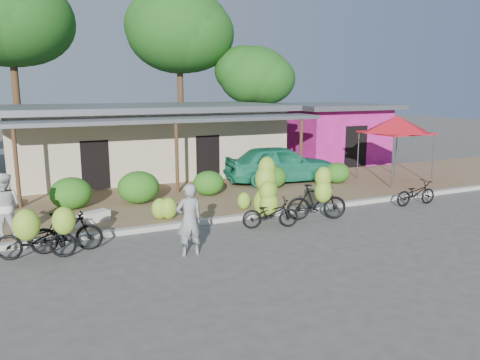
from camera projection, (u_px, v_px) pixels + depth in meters
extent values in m
plane|color=#504D4A|center=(244.00, 241.00, 12.88)|extent=(100.00, 100.00, 0.00)
cube|color=olive|center=(187.00, 200.00, 17.32)|extent=(60.00, 6.00, 0.12)
cube|color=#A8A399|center=(217.00, 220.00, 14.64)|extent=(60.00, 0.25, 0.15)
cube|color=#BCAE8E|center=(146.00, 143.00, 22.38)|extent=(12.00, 6.00, 3.10)
cube|color=slate|center=(145.00, 108.00, 22.06)|extent=(13.00, 7.00, 0.25)
cube|color=black|center=(163.00, 161.00, 19.84)|extent=(1.40, 0.12, 2.20)
cube|color=slate|center=(169.00, 120.00, 18.55)|extent=(13.00, 2.00, 0.15)
cylinder|color=#503B20|center=(17.00, 170.00, 15.74)|extent=(0.14, 0.14, 2.85)
cylinder|color=#503B20|center=(177.00, 160.00, 18.04)|extent=(0.14, 0.14, 2.85)
cylinder|color=#503B20|center=(301.00, 151.00, 20.33)|extent=(0.14, 0.14, 2.85)
cube|color=#D52093|center=(328.00, 135.00, 26.69)|extent=(5.00, 5.00, 3.00)
cube|color=slate|center=(329.00, 106.00, 26.38)|extent=(6.00, 6.00, 0.25)
cube|color=black|center=(355.00, 147.00, 24.59)|extent=(1.40, 0.12, 2.20)
cylinder|color=#503B20|center=(16.00, 90.00, 24.10)|extent=(0.36, 0.36, 8.05)
ellipsoid|color=#134E15|center=(9.00, 17.00, 23.41)|extent=(6.12, 6.12, 4.90)
cylinder|color=#503B20|center=(180.00, 91.00, 28.25)|extent=(0.36, 0.36, 7.88)
ellipsoid|color=#134E15|center=(179.00, 31.00, 27.58)|extent=(6.19, 6.19, 4.95)
ellipsoid|color=#134E15|center=(169.00, 26.00, 27.58)|extent=(5.26, 5.26, 4.21)
cylinder|color=#503B20|center=(254.00, 114.00, 28.38)|extent=(0.36, 0.36, 5.14)
ellipsoid|color=#134E15|center=(254.00, 76.00, 27.93)|extent=(4.32, 4.32, 3.45)
ellipsoid|color=#134E15|center=(245.00, 71.00, 27.94)|extent=(3.67, 3.67, 2.93)
ellipsoid|color=#1E6316|center=(71.00, 193.00, 15.72)|extent=(1.39, 1.25, 1.08)
ellipsoid|color=#1E6316|center=(139.00, 187.00, 16.51)|extent=(1.47, 1.32, 1.14)
ellipsoid|color=#1E6316|center=(208.00, 183.00, 17.76)|extent=(1.20, 1.08, 0.93)
ellipsoid|color=#1E6316|center=(272.00, 177.00, 19.01)|extent=(1.19, 1.07, 0.93)
ellipsoid|color=#1E6316|center=(337.00, 173.00, 20.03)|extent=(1.14, 1.03, 0.89)
cylinder|color=#59595E|center=(393.00, 163.00, 18.87)|extent=(0.05, 0.05, 2.10)
cylinder|color=#59595E|center=(433.00, 159.00, 19.77)|extent=(0.05, 0.05, 2.10)
cylinder|color=#59595E|center=(358.00, 156.00, 20.83)|extent=(0.05, 0.05, 2.10)
cylinder|color=#59595E|center=(396.00, 153.00, 21.73)|extent=(0.05, 0.05, 2.10)
cube|color=red|center=(396.00, 133.00, 20.09)|extent=(2.40, 2.40, 0.06)
cone|color=red|center=(397.00, 124.00, 20.02)|extent=(3.50, 3.50, 0.70)
imported|color=black|center=(36.00, 239.00, 11.45)|extent=(2.02, 1.14, 1.00)
ellipsoid|color=#9DC531|center=(26.00, 225.00, 10.71)|extent=(0.60, 0.51, 0.75)
imported|color=black|center=(66.00, 232.00, 11.90)|extent=(1.82, 0.71, 1.07)
ellipsoid|color=#9DC531|center=(64.00, 221.00, 11.20)|extent=(0.55, 0.47, 0.69)
imported|color=black|center=(270.00, 213.00, 14.01)|extent=(1.80, 1.02, 0.90)
ellipsoid|color=#9DC531|center=(265.00, 203.00, 14.50)|extent=(0.74, 0.63, 0.93)
ellipsoid|color=#9DC531|center=(268.00, 191.00, 14.44)|extent=(0.62, 0.53, 0.77)
ellipsoid|color=#9DC531|center=(266.00, 179.00, 14.36)|extent=(0.68, 0.57, 0.84)
ellipsoid|color=#9DC531|center=(267.00, 168.00, 14.30)|extent=(0.55, 0.47, 0.68)
ellipsoid|color=#9DC531|center=(269.00, 204.00, 14.16)|extent=(0.60, 0.51, 0.74)
ellipsoid|color=#9DC531|center=(268.00, 192.00, 14.08)|extent=(0.53, 0.45, 0.67)
imported|color=black|center=(317.00, 202.00, 14.85)|extent=(2.00, 1.10, 1.16)
ellipsoid|color=#9DC531|center=(323.00, 191.00, 14.13)|extent=(0.56, 0.47, 0.70)
ellipsoid|color=#9DC531|center=(323.00, 178.00, 14.09)|extent=(0.53, 0.45, 0.66)
imported|color=black|center=(416.00, 193.00, 16.73)|extent=(1.70, 0.64, 0.88)
ellipsoid|color=#9DC531|center=(160.00, 209.00, 14.54)|extent=(0.53, 0.45, 0.66)
ellipsoid|color=#9DC531|center=(169.00, 208.00, 14.55)|extent=(0.55, 0.46, 0.68)
ellipsoid|color=#9DC531|center=(244.00, 201.00, 15.73)|extent=(0.46, 0.39, 0.58)
cube|color=silver|center=(95.00, 216.00, 14.33)|extent=(0.94, 0.71, 0.30)
cube|color=silver|center=(69.00, 221.00, 13.82)|extent=(0.83, 0.74, 0.28)
imported|color=gray|center=(189.00, 220.00, 11.62)|extent=(0.67, 0.45, 1.84)
imported|color=silver|center=(5.00, 206.00, 12.58)|extent=(1.06, 0.94, 1.80)
imported|color=#1C7F5C|center=(280.00, 164.00, 20.13)|extent=(4.97, 2.50, 1.62)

